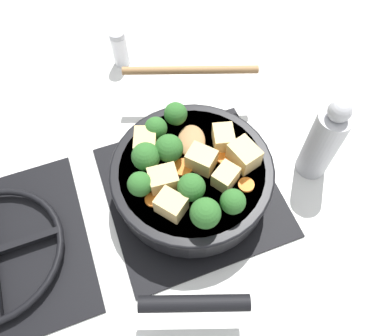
% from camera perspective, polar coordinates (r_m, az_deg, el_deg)
% --- Properties ---
extents(ground_plane, '(2.40, 2.40, 0.00)m').
position_cam_1_polar(ground_plane, '(0.71, 0.00, -3.54)').
color(ground_plane, silver).
extents(front_burner_grate, '(0.31, 0.31, 0.03)m').
position_cam_1_polar(front_burner_grate, '(0.70, 0.00, -3.10)').
color(front_burner_grate, black).
rests_on(front_burner_grate, ground_plane).
extents(skillet_pan, '(0.38, 0.29, 0.06)m').
position_cam_1_polar(skillet_pan, '(0.66, 0.00, -1.36)').
color(skillet_pan, black).
rests_on(skillet_pan, front_burner_grate).
extents(wooden_spoon, '(0.25, 0.26, 0.02)m').
position_cam_1_polar(wooden_spoon, '(0.72, -0.18, 10.87)').
color(wooden_spoon, '#A87A4C').
rests_on(wooden_spoon, skillet_pan).
extents(tofu_cube_center_large, '(0.06, 0.06, 0.04)m').
position_cam_1_polar(tofu_cube_center_large, '(0.62, 1.33, 1.57)').
color(tofu_cube_center_large, '#DBB770').
rests_on(tofu_cube_center_large, skillet_pan).
extents(tofu_cube_near_handle, '(0.06, 0.05, 0.04)m').
position_cam_1_polar(tofu_cube_near_handle, '(0.58, -3.21, -5.62)').
color(tofu_cube_near_handle, '#DBB770').
rests_on(tofu_cube_near_handle, skillet_pan).
extents(tofu_cube_east_chunk, '(0.04, 0.05, 0.04)m').
position_cam_1_polar(tofu_cube_east_chunk, '(0.60, -4.38, -1.77)').
color(tofu_cube_east_chunk, '#DBB770').
rests_on(tofu_cube_east_chunk, skillet_pan).
extents(tofu_cube_west_chunk, '(0.05, 0.05, 0.03)m').
position_cam_1_polar(tofu_cube_west_chunk, '(0.61, 5.14, -1.34)').
color(tofu_cube_west_chunk, '#DBB770').
rests_on(tofu_cube_west_chunk, skillet_pan).
extents(tofu_cube_back_piece, '(0.06, 0.05, 0.04)m').
position_cam_1_polar(tofu_cube_back_piece, '(0.63, 7.93, 1.96)').
color(tofu_cube_back_piece, '#DBB770').
rests_on(tofu_cube_back_piece, skillet_pan).
extents(tofu_cube_front_piece, '(0.06, 0.05, 0.04)m').
position_cam_1_polar(tofu_cube_front_piece, '(0.64, -7.07, 3.85)').
color(tofu_cube_front_piece, '#DBB770').
rests_on(tofu_cube_front_piece, skillet_pan).
extents(tofu_cube_mid_small, '(0.05, 0.04, 0.03)m').
position_cam_1_polar(tofu_cube_mid_small, '(0.65, 4.79, 4.56)').
color(tofu_cube_mid_small, '#DBB770').
rests_on(tofu_cube_mid_small, skillet_pan).
extents(broccoli_floret_near_spoon, '(0.05, 0.05, 0.05)m').
position_cam_1_polar(broccoli_floret_near_spoon, '(0.56, 2.06, -6.91)').
color(broccoli_floret_near_spoon, '#709956').
rests_on(broccoli_floret_near_spoon, skillet_pan).
extents(broccoli_floret_center_top, '(0.05, 0.05, 0.05)m').
position_cam_1_polar(broccoli_floret_center_top, '(0.61, -7.05, 1.72)').
color(broccoli_floret_center_top, '#709956').
rests_on(broccoli_floret_center_top, skillet_pan).
extents(broccoli_floret_east_rim, '(0.04, 0.04, 0.05)m').
position_cam_1_polar(broccoli_floret_east_rim, '(0.65, -5.53, 6.05)').
color(broccoli_floret_east_rim, '#709956').
rests_on(broccoli_floret_east_rim, skillet_pan).
extents(broccoli_floret_west_rim, '(0.04, 0.04, 0.05)m').
position_cam_1_polar(broccoli_floret_west_rim, '(0.67, -2.51, 8.23)').
color(broccoli_floret_west_rim, '#709956').
rests_on(broccoli_floret_west_rim, skillet_pan).
extents(broccoli_floret_north_edge, '(0.05, 0.05, 0.05)m').
position_cam_1_polar(broccoli_floret_north_edge, '(0.58, -0.10, -2.98)').
color(broccoli_floret_north_edge, '#709956').
rests_on(broccoli_floret_north_edge, skillet_pan).
extents(broccoli_floret_south_cluster, '(0.05, 0.05, 0.05)m').
position_cam_1_polar(broccoli_floret_south_cluster, '(0.62, -3.53, 2.99)').
color(broccoli_floret_south_cluster, '#709956').
rests_on(broccoli_floret_south_cluster, skillet_pan).
extents(broccoli_floret_mid_floret, '(0.04, 0.04, 0.05)m').
position_cam_1_polar(broccoli_floret_mid_floret, '(0.58, 6.25, -5.14)').
color(broccoli_floret_mid_floret, '#709956').
rests_on(broccoli_floret_mid_floret, skillet_pan).
extents(broccoli_floret_small_inner, '(0.04, 0.04, 0.05)m').
position_cam_1_polar(broccoli_floret_small_inner, '(0.59, -7.92, -2.47)').
color(broccoli_floret_small_inner, '#709956').
rests_on(broccoli_floret_small_inner, skillet_pan).
extents(carrot_slice_orange_thin, '(0.03, 0.03, 0.01)m').
position_cam_1_polar(carrot_slice_orange_thin, '(0.63, -1.37, 0.11)').
color(carrot_slice_orange_thin, orange).
rests_on(carrot_slice_orange_thin, skillet_pan).
extents(carrot_slice_near_center, '(0.03, 0.03, 0.01)m').
position_cam_1_polar(carrot_slice_near_center, '(0.62, 8.25, -2.56)').
color(carrot_slice_near_center, orange).
rests_on(carrot_slice_near_center, skillet_pan).
extents(carrot_slice_edge_slice, '(0.03, 0.03, 0.01)m').
position_cam_1_polar(carrot_slice_edge_slice, '(0.64, 5.03, 1.61)').
color(carrot_slice_edge_slice, orange).
rests_on(carrot_slice_edge_slice, skillet_pan).
extents(carrot_slice_under_broccoli, '(0.02, 0.02, 0.01)m').
position_cam_1_polar(carrot_slice_under_broccoli, '(0.61, -6.06, -4.84)').
color(carrot_slice_under_broccoli, orange).
rests_on(carrot_slice_under_broccoli, skillet_pan).
extents(pepper_mill, '(0.06, 0.06, 0.19)m').
position_cam_1_polar(pepper_mill, '(0.70, 19.38, 3.80)').
color(pepper_mill, '#B2B2B7').
rests_on(pepper_mill, ground_plane).
extents(salt_shaker, '(0.04, 0.04, 0.09)m').
position_cam_1_polar(salt_shaker, '(0.90, -10.96, 17.49)').
color(salt_shaker, white).
rests_on(salt_shaker, ground_plane).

